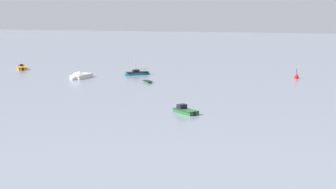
{
  "coord_description": "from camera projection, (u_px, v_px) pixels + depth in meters",
  "views": [
    {
      "loc": [
        34.83,
        -13.66,
        12.48
      ],
      "look_at": [
        3.82,
        52.52,
        0.56
      ],
      "focal_mm": 49.88,
      "sensor_mm": 36.0,
      "label": 1
    }
  ],
  "objects": [
    {
      "name": "channel_buoy",
      "position": [
        296.0,
        76.0,
        98.13
      ],
      "size": [
        0.9,
        0.9,
        2.3
      ],
      "color": "red",
      "rests_on": "ground"
    },
    {
      "name": "rowboat_moored_2",
      "position": [
        148.0,
        82.0,
        91.93
      ],
      "size": [
        3.32,
        3.0,
        0.53
      ],
      "rotation": [
        0.0,
        0.0,
        5.6
      ],
      "color": "#23602D",
      "rests_on": "ground"
    },
    {
      "name": "motorboat_moored_0",
      "position": [
        183.0,
        111.0,
        62.61
      ],
      "size": [
        4.53,
        3.46,
        1.66
      ],
      "rotation": [
        0.0,
        0.0,
        2.63
      ],
      "color": "#23602D",
      "rests_on": "ground"
    },
    {
      "name": "motorboat_moored_1",
      "position": [
        79.0,
        77.0,
        98.14
      ],
      "size": [
        2.75,
        6.84,
        2.29
      ],
      "rotation": [
        0.0,
        0.0,
        4.78
      ],
      "color": "white",
      "rests_on": "ground"
    },
    {
      "name": "sailboat_moored_0",
      "position": [
        137.0,
        73.0,
        104.77
      ],
      "size": [
        5.54,
        5.68,
        6.79
      ],
      "rotation": [
        0.0,
        0.0,
        3.95
      ],
      "color": "#197084",
      "rests_on": "ground"
    },
    {
      "name": "motorboat_moored_2",
      "position": [
        22.0,
        68.0,
        116.35
      ],
      "size": [
        5.66,
        5.44,
        2.0
      ],
      "rotation": [
        0.0,
        0.0,
        2.4
      ],
      "color": "orange",
      "rests_on": "ground"
    }
  ]
}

